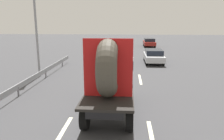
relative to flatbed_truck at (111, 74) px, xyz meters
The scene contains 10 objects.
ground_plane 1.75m from the flatbed_truck, 124.64° to the right, with size 120.00×120.00×0.00m, color #38383A.
flatbed_truck is the anchor object (origin of this frame).
distant_sedan 12.58m from the flatbed_truck, 74.70° to the left, with size 1.77×4.14×1.35m.
traffic_light 8.74m from the flatbed_truck, 134.73° to the left, with size 0.42×0.36×6.75m.
guardrail 6.43m from the flatbed_truck, 146.33° to the left, with size 0.10×16.39×0.71m.
lane_dash_left_near 3.39m from the flatbed_truck, 124.61° to the right, with size 2.79×0.16×0.01m, color beige.
lane_dash_left_far 6.17m from the flatbed_truck, 106.23° to the left, with size 2.80×0.16×0.01m, color beige.
lane_dash_right_near 3.23m from the flatbed_truck, 52.71° to the right, with size 2.07×0.16×0.01m, color beige.
lane_dash_right_far 6.12m from the flatbed_truck, 73.63° to the left, with size 2.76×0.16×0.01m, color beige.
oncoming_car 26.79m from the flatbed_truck, 80.98° to the left, with size 1.80×4.20×1.37m.
Camera 1 is at (0.89, -9.39, 4.07)m, focal length 34.92 mm.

